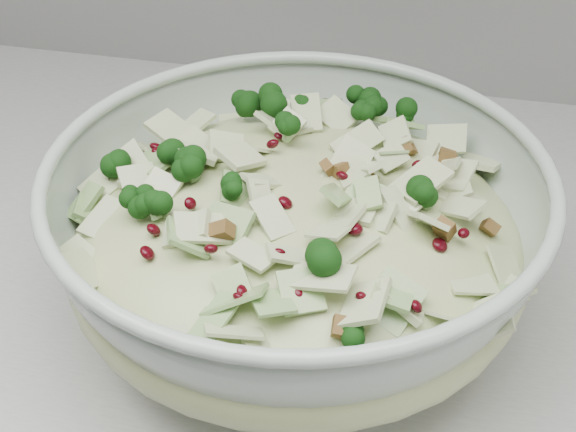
{
  "coord_description": "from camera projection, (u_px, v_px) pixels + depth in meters",
  "views": [
    {
      "loc": [
        0.76,
        1.19,
        1.32
      ],
      "look_at": [
        0.67,
        1.59,
        1.0
      ],
      "focal_mm": 50.0,
      "sensor_mm": 36.0,
      "label": 1
    }
  ],
  "objects": [
    {
      "name": "mixing_bowl",
      "position": [
        297.0,
        243.0,
        0.55
      ],
      "size": [
        0.43,
        0.43,
        0.13
      ],
      "rotation": [
        0.0,
        0.0,
        -0.36
      ],
      "color": "#A2B2A5",
      "rests_on": "counter"
    },
    {
      "name": "salad",
      "position": [
        297.0,
        217.0,
        0.54
      ],
      "size": [
        0.44,
        0.44,
        0.13
      ],
      "rotation": [
        0.0,
        0.0,
        -0.75
      ],
      "color": "#BCCE8D",
      "rests_on": "mixing_bowl"
    }
  ]
}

